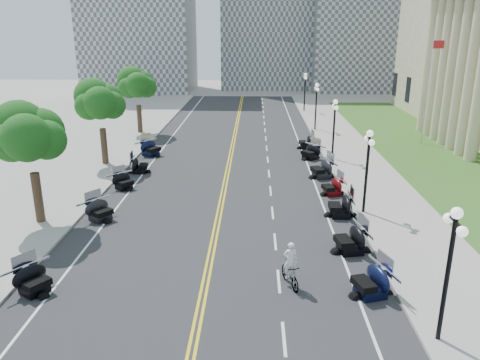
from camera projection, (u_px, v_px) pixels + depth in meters
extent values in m
plane|color=gray|center=(214.00, 241.00, 24.37)|extent=(160.00, 160.00, 0.00)
cube|color=#333335|center=(226.00, 181.00, 33.88)|extent=(16.00, 90.00, 0.01)
cube|color=yellow|center=(224.00, 181.00, 33.88)|extent=(0.12, 90.00, 0.00)
cube|color=yellow|center=(227.00, 181.00, 33.87)|extent=(0.12, 90.00, 0.00)
cube|color=white|center=(314.00, 182.00, 33.68)|extent=(0.12, 90.00, 0.00)
cube|color=white|center=(138.00, 180.00, 34.07)|extent=(0.12, 90.00, 0.00)
cube|color=white|center=(284.00, 339.00, 16.66)|extent=(0.12, 2.00, 0.00)
cube|color=white|center=(279.00, 281.00, 20.47)|extent=(0.12, 2.00, 0.00)
cube|color=white|center=(275.00, 241.00, 24.27)|extent=(0.12, 2.00, 0.00)
cube|color=white|center=(273.00, 213.00, 28.07)|extent=(0.12, 2.00, 0.00)
cube|color=white|center=(271.00, 191.00, 31.88)|extent=(0.12, 2.00, 0.00)
cube|color=white|center=(269.00, 173.00, 35.68)|extent=(0.12, 2.00, 0.00)
cube|color=white|center=(268.00, 160.00, 39.48)|extent=(0.12, 2.00, 0.00)
cube|color=white|center=(267.00, 148.00, 43.29)|extent=(0.12, 2.00, 0.00)
cube|color=white|center=(266.00, 138.00, 47.09)|extent=(0.12, 2.00, 0.00)
cube|color=white|center=(265.00, 130.00, 50.89)|extent=(0.12, 2.00, 0.00)
cube|color=white|center=(264.00, 123.00, 54.70)|extent=(0.12, 2.00, 0.00)
cube|color=white|center=(264.00, 117.00, 58.50)|extent=(0.12, 2.00, 0.00)
cube|color=white|center=(263.00, 112.00, 62.30)|extent=(0.12, 2.00, 0.00)
cube|color=white|center=(263.00, 107.00, 66.11)|extent=(0.12, 2.00, 0.00)
cube|color=white|center=(263.00, 103.00, 69.91)|extent=(0.12, 2.00, 0.00)
cube|color=white|center=(262.00, 99.00, 73.71)|extent=(0.12, 2.00, 0.00)
cube|color=#9E9991|center=(371.00, 182.00, 33.53)|extent=(5.00, 90.00, 0.15)
cube|color=#9E9991|center=(82.00, 179.00, 34.18)|extent=(5.00, 90.00, 0.15)
cube|color=#356023|center=(430.00, 154.00, 40.93)|extent=(9.00, 60.00, 0.10)
cube|color=gray|center=(139.00, 14.00, 79.87)|extent=(18.00, 14.00, 26.00)
cube|color=gray|center=(267.00, 3.00, 84.29)|extent=(16.00, 12.00, 30.00)
cube|color=gray|center=(369.00, 26.00, 82.11)|extent=(20.00, 14.00, 22.00)
imported|color=#A51414|center=(290.00, 275.00, 19.94)|extent=(1.07, 1.87, 1.08)
imported|color=silver|center=(291.00, 245.00, 19.51)|extent=(0.62, 0.41, 1.71)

